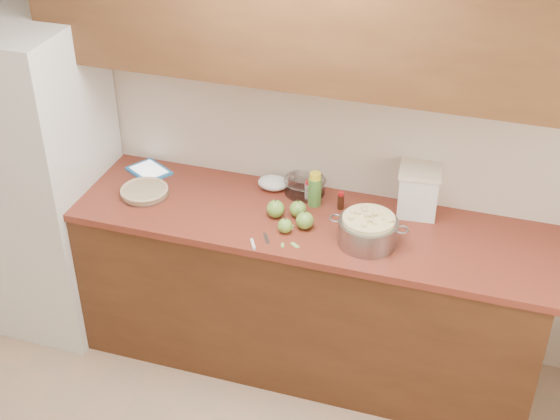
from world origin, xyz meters
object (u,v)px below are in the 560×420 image
(colander, at_px, (368,230))
(flour_canister, at_px, (419,190))
(pie, at_px, (144,191))
(tablet, at_px, (149,171))

(colander, height_order, flour_canister, flour_canister)
(pie, distance_m, colander, 1.21)
(colander, height_order, tablet, colander)
(colander, bearing_deg, tablet, 167.29)
(colander, xyz_separation_m, flour_canister, (0.18, 0.34, 0.06))
(colander, bearing_deg, pie, 176.82)
(tablet, bearing_deg, pie, -39.32)
(colander, distance_m, flour_canister, 0.39)
(flour_canister, bearing_deg, colander, -117.92)
(colander, distance_m, tablet, 1.32)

